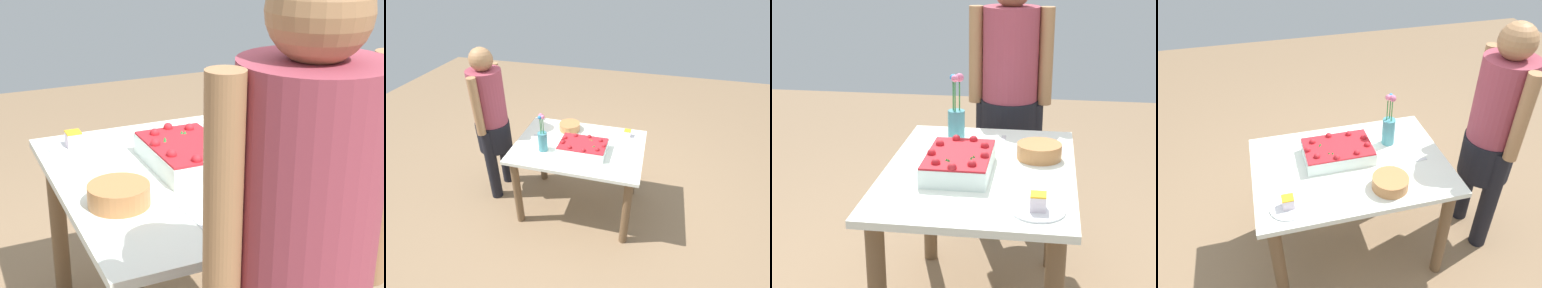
# 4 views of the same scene
# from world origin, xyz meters

# --- Properties ---
(ground_plane) EXTENTS (8.00, 8.00, 0.00)m
(ground_plane) POSITION_xyz_m (0.00, 0.00, 0.00)
(ground_plane) COLOR #8D6F50
(dining_table) EXTENTS (1.11, 0.79, 0.72)m
(dining_table) POSITION_xyz_m (0.00, 0.00, 0.58)
(dining_table) COLOR white
(dining_table) RESTS_ON ground_plane
(sheet_cake) EXTENTS (0.40, 0.26, 0.11)m
(sheet_cake) POSITION_xyz_m (0.06, -0.08, 0.76)
(sheet_cake) COLOR white
(sheet_cake) RESTS_ON dining_table
(serving_plate_with_slice) EXTENTS (0.19, 0.19, 0.07)m
(serving_plate_with_slice) POSITION_xyz_m (0.39, 0.25, 0.74)
(serving_plate_with_slice) COLOR white
(serving_plate_with_slice) RESTS_ON dining_table
(cake_knife) EXTENTS (0.21, 0.03, 0.00)m
(cake_knife) POSITION_xyz_m (-0.34, 0.07, 0.72)
(cake_knife) COLOR silver
(cake_knife) RESTS_ON dining_table
(flower_vase) EXTENTS (0.08, 0.08, 0.34)m
(flower_vase) POSITION_xyz_m (-0.28, -0.14, 0.83)
(flower_vase) COLOR teal
(flower_vase) RESTS_ON dining_table
(fruit_bowl) EXTENTS (0.19, 0.19, 0.07)m
(fruit_bowl) POSITION_xyz_m (-0.15, 0.24, 0.75)
(fruit_bowl) COLOR #B87944
(fruit_bowl) RESTS_ON dining_table
(person_standing) EXTENTS (0.31, 0.45, 1.49)m
(person_standing) POSITION_xyz_m (-0.86, 0.06, 0.85)
(person_standing) COLOR black
(person_standing) RESTS_ON ground_plane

